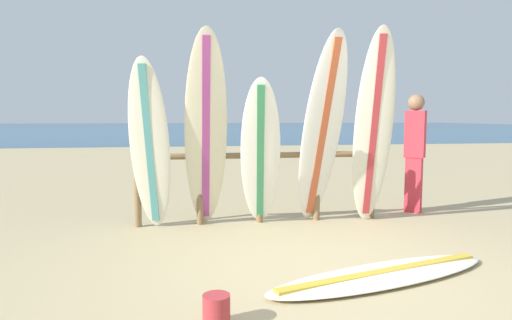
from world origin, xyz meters
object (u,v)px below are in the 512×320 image
beachgoer_standing (415,148)px  surfboard_rack (260,174)px  small_boat_offshore (144,132)px  surfboard_leaning_center (322,131)px  surfboard_leaning_center_right (373,129)px  sand_bucket (216,310)px  surfboard_lying_on_sand (383,275)px  surfboard_leaning_left (206,132)px  surfboard_leaning_far_left (150,146)px  surfboard_leaning_center_left (260,155)px

beachgoer_standing → surfboard_rack: bearing=-173.6°
surfboard_rack → small_boat_offshore: 30.91m
surfboard_rack → surfboard_leaning_center: 1.02m
surfboard_leaning_center_right → sand_bucket: (-2.25, -2.54, -1.17)m
surfboard_leaning_center → surfboard_lying_on_sand: bearing=-91.4°
surfboard_leaning_left → surfboard_leaning_center_right: surfboard_leaning_center_right is taller
small_boat_offshore → beachgoer_standing: bearing=-77.9°
surfboard_leaning_far_left → sand_bucket: (0.62, -2.68, -0.97)m
surfboard_rack → beachgoer_standing: (2.40, 0.27, 0.31)m
surfboard_leaning_center_right → beachgoer_standing: surfboard_leaning_center_right is taller
surfboard_rack → surfboard_leaning_far_left: surfboard_leaning_far_left is taller
surfboard_leaning_center_right → small_boat_offshore: surfboard_leaning_center_right is taller
surfboard_leaning_center → small_boat_offshore: surfboard_leaning_center is taller
surfboard_leaning_center_right → surfboard_lying_on_sand: bearing=-110.7°
surfboard_leaning_left → small_boat_offshore: surfboard_leaning_left is taller
surfboard_leaning_far_left → sand_bucket: bearing=-77.1°
surfboard_leaning_center_left → surfboard_leaning_center: surfboard_leaning_center is taller
surfboard_leaning_left → surfboard_leaning_center: size_ratio=0.99×
beachgoer_standing → sand_bucket: bearing=-135.0°
surfboard_leaning_center_right → surfboard_lying_on_sand: 2.38m
beachgoer_standing → small_boat_offshore: bearing=102.1°
surfboard_leaning_center_left → surfboard_leaning_left: bearing=170.7°
surfboard_leaning_left → surfboard_leaning_center: 1.51m
surfboard_rack → surfboard_leaning_center_right: surfboard_leaning_center_right is taller
beachgoer_standing → small_boat_offshore: size_ratio=0.81×
surfboard_rack → surfboard_leaning_center_right: (1.44, -0.40, 0.62)m
surfboard_leaning_center_left → beachgoer_standing: (2.46, 0.66, 0.02)m
surfboard_lying_on_sand → small_boat_offshore: small_boat_offshore is taller
surfboard_leaning_center_left → sand_bucket: bearing=-106.4°
surfboard_leaning_center_right → beachgoer_standing: size_ratio=1.45×
surfboard_leaning_far_left → small_boat_offshore: (-2.66, 30.90, -0.82)m
surfboard_leaning_left → surfboard_leaning_center_left: (0.68, -0.11, -0.29)m
surfboard_leaning_far_left → sand_bucket: size_ratio=10.01×
surfboard_lying_on_sand → sand_bucket: bearing=-157.0°
surfboard_leaning_left → small_boat_offshore: (-3.35, 30.91, -0.99)m
surfboard_leaning_center → sand_bucket: 3.28m
surfboard_leaning_center_left → surfboard_lying_on_sand: bearing=-67.8°
surfboard_lying_on_sand → surfboard_leaning_left: bearing=125.8°
sand_bucket → small_boat_offshore: bearing=95.6°
surfboard_leaning_far_left → surfboard_leaning_center_right: (2.87, -0.14, 0.20)m
surfboard_leaning_center_right → surfboard_lying_on_sand: surfboard_leaning_center_right is taller
surfboard_leaning_left → surfboard_leaning_center_right: (2.17, -0.13, 0.03)m
sand_bucket → surfboard_leaning_center: bearing=59.0°
surfboard_leaning_center_right → sand_bucket: surfboard_leaning_center_right is taller
surfboard_rack → surfboard_leaning_far_left: bearing=-169.4°
surfboard_leaning_far_left → surfboard_leaning_center: (2.20, -0.05, 0.18)m
surfboard_leaning_far_left → small_boat_offshore: size_ratio=0.98×
surfboard_lying_on_sand → surfboard_leaning_center_right: bearing=69.3°
surfboard_leaning_far_left → beachgoer_standing: size_ratio=1.22×
surfboard_leaning_center_right → surfboard_leaning_far_left: bearing=177.2°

